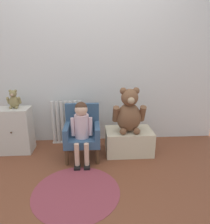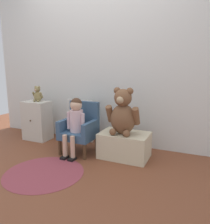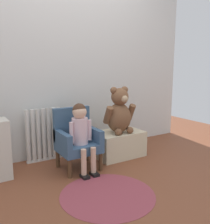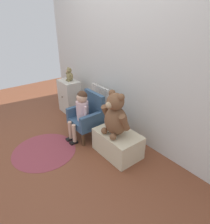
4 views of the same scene
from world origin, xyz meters
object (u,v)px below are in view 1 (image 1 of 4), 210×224
Objects in this scene: child_armchair at (82,132)px; floor_rug at (76,191)px; radiator at (67,122)px; child_figure at (82,124)px; large_teddy_bear at (129,113)px; small_dresser at (16,130)px; low_bench at (129,141)px; small_teddy_bear at (14,100)px.

child_armchair reaches higher than floor_rug.
radiator is 0.58m from child_figure.
child_armchair is 0.63m from large_teddy_bear.
child_figure is at bearing -64.87° from radiator.
radiator is 1.05× the size of small_dresser.
large_teddy_bear reaches higher than radiator.
floor_rug is at bearing -93.13° from child_armchair.
radiator is 1.05× the size of low_bench.
child_figure is 0.70m from low_bench.
small_teddy_bear is at bearing 172.78° from large_teddy_bear.
child_armchair is at bearing 86.87° from floor_rug.
low_bench is at bearing -22.26° from radiator.
large_teddy_bear is (1.46, -0.16, 0.26)m from small_dresser.
small_dresser is at bearing -127.55° from small_teddy_bear.
low_bench is at bearing -5.73° from small_teddy_bear.
radiator is 0.75m from small_teddy_bear.
low_bench is (1.47, -0.12, -0.14)m from small_dresser.
small_teddy_bear is at bearing 166.70° from child_armchair.
large_teddy_bear is at bearing 12.53° from child_figure.
radiator is at bearing 120.87° from child_armchair.
child_armchair is at bearing 90.00° from child_figure.
child_figure reaches higher than floor_rug.
small_dresser is 0.89m from child_armchair.
child_armchair is 1.11× the size of low_bench.
child_armchair is 1.18× the size of large_teddy_bear.
small_dresser is 1.48m from low_bench.
large_teddy_bear reaches higher than child_figure.
floor_rug is (0.84, -0.87, -0.29)m from small_dresser.
child_figure is at bearing -18.17° from small_dresser.
large_teddy_bear is 2.39× the size of small_teddy_bear.
radiator is at bearing 19.15° from small_dresser.
large_teddy_bear is at bearing -112.66° from low_bench.
child_figure is (0.24, -0.51, 0.16)m from radiator.
large_teddy_bear reaches higher than small_teddy_bear.
floor_rug is (-0.04, -0.70, -0.32)m from child_armchair.
small_dresser is 1.24m from floor_rug.
radiator is 0.94m from large_teddy_bear.
child_figure is 0.75m from floor_rug.
large_teddy_bear is at bearing -7.22° from small_teddy_bear.
small_teddy_bear reaches higher than radiator.
floor_rug is (0.82, -0.90, -0.70)m from small_teddy_bear.
small_teddy_bear is 1.40m from floor_rug.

